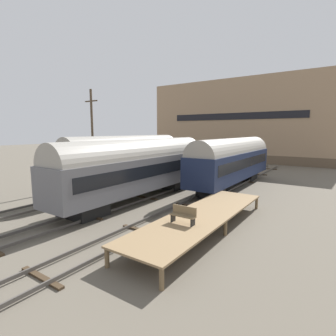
% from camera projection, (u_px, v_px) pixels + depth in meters
% --- Properties ---
extents(ground_plane, '(200.00, 200.00, 0.00)m').
position_uv_depth(ground_plane, '(120.00, 206.00, 20.18)').
color(ground_plane, '#60594C').
extents(track_left, '(2.60, 60.00, 0.26)m').
position_uv_depth(track_left, '(82.00, 196.00, 22.70)').
color(track_left, '#4C4742').
rests_on(track_left, ground).
extents(track_middle, '(2.60, 60.00, 0.26)m').
position_uv_depth(track_middle, '(120.00, 204.00, 20.16)').
color(track_middle, '#4C4742').
rests_on(track_middle, ground).
extents(track_right, '(2.60, 60.00, 0.26)m').
position_uv_depth(track_right, '(169.00, 215.00, 17.61)').
color(track_right, '#4C4742').
rests_on(track_right, ground).
extents(train_car_navy, '(3.03, 15.53, 5.04)m').
position_uv_depth(train_car_navy, '(233.00, 160.00, 26.76)').
color(train_car_navy, black).
rests_on(train_car_navy, ground).
extents(train_car_green, '(2.96, 15.01, 5.27)m').
position_uv_depth(train_car_green, '(127.00, 158.00, 27.06)').
color(train_car_green, black).
rests_on(train_car_green, ground).
extents(train_car_grey, '(3.10, 16.50, 5.09)m').
position_uv_depth(train_car_grey, '(139.00, 166.00, 21.70)').
color(train_car_grey, black).
rests_on(train_car_grey, ground).
extents(station_platform, '(3.14, 12.47, 0.97)m').
position_uv_depth(station_platform, '(202.00, 215.00, 15.19)').
color(station_platform, '#8C704C').
rests_on(station_platform, ground).
extents(bench, '(1.40, 0.40, 0.91)m').
position_uv_depth(bench, '(183.00, 214.00, 13.58)').
color(bench, brown).
rests_on(bench, station_platform).
extents(person_worker, '(0.32, 0.32, 1.67)m').
position_uv_depth(person_worker, '(56.00, 203.00, 17.50)').
color(person_worker, '#282833').
rests_on(person_worker, ground).
extents(utility_pole, '(1.80, 0.24, 9.98)m').
position_uv_depth(utility_pole, '(93.00, 137.00, 27.32)').
color(utility_pole, '#473828').
rests_on(utility_pole, ground).
extents(warehouse_building, '(35.16, 14.10, 15.31)m').
position_uv_depth(warehouse_building, '(246.00, 122.00, 53.77)').
color(warehouse_building, brown).
rests_on(warehouse_building, ground).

